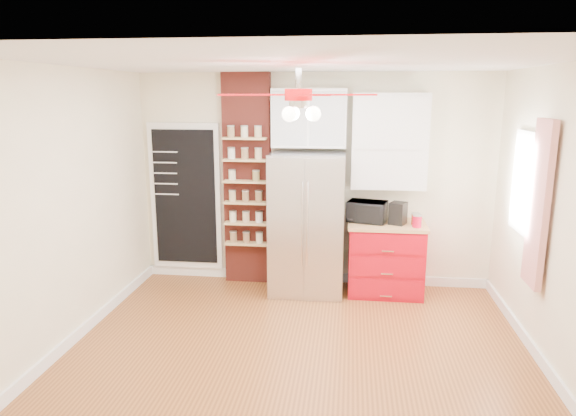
# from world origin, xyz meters

# --- Properties ---
(floor) EXTENTS (4.50, 4.50, 0.00)m
(floor) POSITION_xyz_m (0.00, 0.00, 0.00)
(floor) COLOR brown
(floor) RESTS_ON ground
(ceiling) EXTENTS (4.50, 4.50, 0.00)m
(ceiling) POSITION_xyz_m (0.00, 0.00, 2.70)
(ceiling) COLOR white
(ceiling) RESTS_ON wall_back
(wall_back) EXTENTS (4.50, 0.02, 2.70)m
(wall_back) POSITION_xyz_m (0.00, 2.00, 1.35)
(wall_back) COLOR beige
(wall_back) RESTS_ON floor
(wall_front) EXTENTS (4.50, 0.02, 2.70)m
(wall_front) POSITION_xyz_m (0.00, -2.00, 1.35)
(wall_front) COLOR beige
(wall_front) RESTS_ON floor
(wall_left) EXTENTS (0.02, 4.00, 2.70)m
(wall_left) POSITION_xyz_m (-2.25, 0.00, 1.35)
(wall_left) COLOR beige
(wall_left) RESTS_ON floor
(wall_right) EXTENTS (0.02, 4.00, 2.70)m
(wall_right) POSITION_xyz_m (2.25, 0.00, 1.35)
(wall_right) COLOR beige
(wall_right) RESTS_ON floor
(chalkboard) EXTENTS (0.95, 0.05, 1.95)m
(chalkboard) POSITION_xyz_m (-1.70, 1.96, 1.10)
(chalkboard) COLOR white
(chalkboard) RESTS_ON wall_back
(brick_pillar) EXTENTS (0.60, 0.16, 2.70)m
(brick_pillar) POSITION_xyz_m (-0.85, 1.92, 1.35)
(brick_pillar) COLOR maroon
(brick_pillar) RESTS_ON floor
(fridge) EXTENTS (0.90, 0.70, 1.75)m
(fridge) POSITION_xyz_m (-0.05, 1.63, 0.88)
(fridge) COLOR silver
(fridge) RESTS_ON floor
(upper_glass_cabinet) EXTENTS (0.90, 0.35, 0.70)m
(upper_glass_cabinet) POSITION_xyz_m (-0.05, 1.82, 2.15)
(upper_glass_cabinet) COLOR white
(upper_glass_cabinet) RESTS_ON wall_back
(red_cabinet) EXTENTS (0.94, 0.64, 0.90)m
(red_cabinet) POSITION_xyz_m (0.92, 1.68, 0.45)
(red_cabinet) COLOR #B20715
(red_cabinet) RESTS_ON floor
(upper_shelf_unit) EXTENTS (0.90, 0.30, 1.15)m
(upper_shelf_unit) POSITION_xyz_m (0.92, 1.85, 1.88)
(upper_shelf_unit) COLOR white
(upper_shelf_unit) RESTS_ON wall_back
(window) EXTENTS (0.04, 0.75, 1.05)m
(window) POSITION_xyz_m (2.23, 0.90, 1.55)
(window) COLOR white
(window) RESTS_ON wall_right
(curtain) EXTENTS (0.06, 0.40, 1.55)m
(curtain) POSITION_xyz_m (2.18, 0.35, 1.45)
(curtain) COLOR red
(curtain) RESTS_ON wall_right
(ceiling_fan) EXTENTS (1.40, 1.40, 0.44)m
(ceiling_fan) POSITION_xyz_m (0.00, 0.00, 2.42)
(ceiling_fan) COLOR silver
(ceiling_fan) RESTS_ON ceiling
(toaster_oven) EXTENTS (0.52, 0.41, 0.26)m
(toaster_oven) POSITION_xyz_m (0.68, 1.71, 1.03)
(toaster_oven) COLOR black
(toaster_oven) RESTS_ON red_cabinet
(coffee_maker) EXTENTS (0.24, 0.25, 0.27)m
(coffee_maker) POSITION_xyz_m (1.04, 1.65, 1.03)
(coffee_maker) COLOR black
(coffee_maker) RESTS_ON red_cabinet
(canister_left) EXTENTS (0.12, 0.12, 0.14)m
(canister_left) POSITION_xyz_m (1.26, 1.52, 0.97)
(canister_left) COLOR red
(canister_left) RESTS_ON red_cabinet
(canister_right) EXTENTS (0.13, 0.13, 0.13)m
(canister_right) POSITION_xyz_m (1.25, 1.64, 0.96)
(canister_right) COLOR #AC2609
(canister_right) RESTS_ON red_cabinet
(pantry_jar_oats) EXTENTS (0.11, 0.11, 0.12)m
(pantry_jar_oats) POSITION_xyz_m (-1.02, 1.80, 1.43)
(pantry_jar_oats) COLOR beige
(pantry_jar_oats) RESTS_ON brick_pillar
(pantry_jar_beans) EXTENTS (0.10, 0.10, 0.12)m
(pantry_jar_beans) POSITION_xyz_m (-0.71, 1.76, 1.43)
(pantry_jar_beans) COLOR olive
(pantry_jar_beans) RESTS_ON brick_pillar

